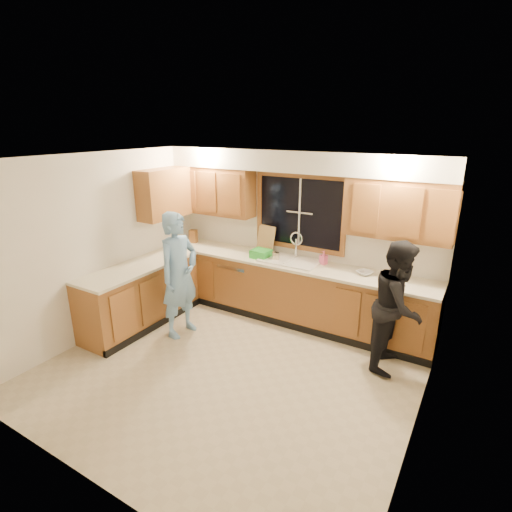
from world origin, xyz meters
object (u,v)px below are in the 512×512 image
(woman, at_px, (398,306))
(bowl, at_px, (365,273))
(dishwasher, at_px, (241,283))
(dish_crate, at_px, (261,254))
(sink, at_px, (290,265))
(stove, at_px, (110,310))
(man, at_px, (179,275))
(knife_block, at_px, (193,236))
(soap_bottle, at_px, (324,257))

(woman, bearing_deg, bowl, 49.10)
(dishwasher, relative_size, dish_crate, 3.10)
(woman, distance_m, bowl, 0.76)
(sink, relative_size, bowl, 4.26)
(dishwasher, relative_size, stove, 0.91)
(stove, xyz_separation_m, man, (0.69, 0.65, 0.43))
(man, xyz_separation_m, bowl, (2.20, 1.20, 0.07))
(bowl, bearing_deg, man, -151.38)
(dish_crate, bearing_deg, dishwasher, 171.87)
(dishwasher, relative_size, woman, 0.51)
(man, distance_m, knife_block, 1.44)
(man, relative_size, knife_block, 8.02)
(woman, bearing_deg, man, 105.34)
(knife_block, height_order, dish_crate, knife_block)
(dish_crate, bearing_deg, stove, -127.53)
(man, bearing_deg, woman, -71.64)
(sink, height_order, woman, woman)
(dish_crate, bearing_deg, bowl, 3.64)
(stove, relative_size, soap_bottle, 4.55)
(sink, height_order, bowl, sink)
(dishwasher, distance_m, knife_block, 1.18)
(man, bearing_deg, knife_block, 35.37)
(man, distance_m, dish_crate, 1.29)
(dishwasher, bearing_deg, woman, -10.36)
(knife_block, xyz_separation_m, soap_bottle, (2.31, 0.09, -0.01))
(knife_block, distance_m, bowl, 2.95)
(knife_block, bearing_deg, dish_crate, -17.20)
(sink, bearing_deg, stove, -134.61)
(woman, height_order, dish_crate, woman)
(dishwasher, xyz_separation_m, man, (-0.26, -1.16, 0.47))
(soap_bottle, height_order, bowl, soap_bottle)
(dish_crate, bearing_deg, knife_block, 175.10)
(sink, height_order, knife_block, sink)
(sink, xyz_separation_m, dish_crate, (-0.45, -0.07, 0.12))
(man, xyz_separation_m, dish_crate, (0.65, 1.10, 0.10))
(sink, relative_size, dish_crate, 3.25)
(dish_crate, height_order, soap_bottle, soap_bottle)
(knife_block, bearing_deg, soap_bottle, -9.99)
(dish_crate, bearing_deg, sink, 8.95)
(sink, bearing_deg, soap_bottle, 17.03)
(soap_bottle, bearing_deg, stove, -139.01)
(sink, distance_m, woman, 1.72)
(stove, xyz_separation_m, knife_block, (-0.05, 1.87, 0.58))
(sink, height_order, soap_bottle, sink)
(dish_crate, bearing_deg, soap_bottle, 13.10)
(knife_block, xyz_separation_m, bowl, (2.95, -0.02, -0.08))
(sink, height_order, dish_crate, sink)
(sink, distance_m, knife_block, 1.86)
(woman, relative_size, soap_bottle, 8.07)
(stove, relative_size, woman, 0.56)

